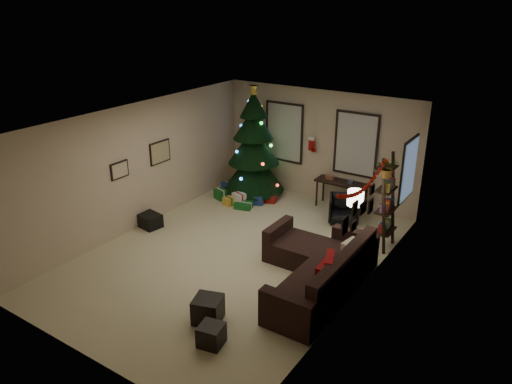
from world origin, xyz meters
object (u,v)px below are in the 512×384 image
sofa (319,270)px  desk (342,185)px  christmas_tree (254,150)px  desk_chair (344,209)px  bookshelf (387,204)px

sofa → desk: (-1.07, 3.26, 0.31)m
christmas_tree → desk_chair: size_ratio=4.66×
desk_chair → christmas_tree: bearing=150.6°
christmas_tree → sofa: 4.43m
desk_chair → bookshelf: bookshelf is taller
desk_chair → bookshelf: 1.48m
christmas_tree → desk_chair: bearing=-5.3°
desk → christmas_tree: bearing=-169.4°
christmas_tree → desk: 2.32m
christmas_tree → sofa: size_ratio=1.04×
desk → bookshelf: size_ratio=0.64×
desk_chair → bookshelf: bearing=-53.5°
bookshelf → sofa: bearing=-103.3°
sofa → desk_chair: size_ratio=4.49×
christmas_tree → sofa: christmas_tree is taller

